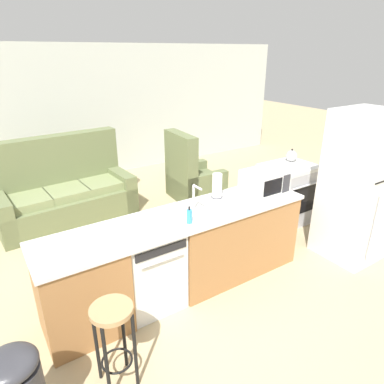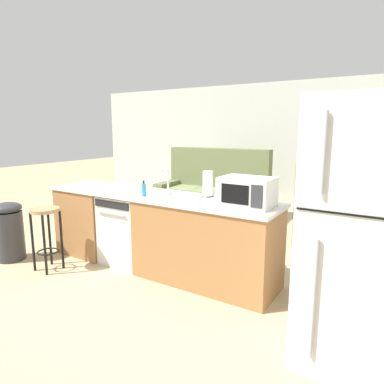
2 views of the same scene
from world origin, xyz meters
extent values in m
plane|color=tan|center=(0.00, 0.00, 0.00)|extent=(24.00, 24.00, 0.00)
cube|color=beige|center=(0.30, 4.20, 1.30)|extent=(10.00, 0.06, 2.60)
cube|color=#9E6B3D|center=(-0.93, 0.00, 0.43)|extent=(0.75, 0.62, 0.86)
cube|color=#9E6B3D|center=(0.83, 0.00, 0.43)|extent=(1.55, 0.62, 0.86)
cube|color=silver|center=(0.15, 0.00, 0.88)|extent=(2.94, 0.66, 0.04)
cube|color=#3F2A18|center=(0.15, 0.00, 0.04)|extent=(2.86, 0.56, 0.08)
cube|color=white|center=(-0.25, 0.00, 0.42)|extent=(0.58, 0.58, 0.84)
cube|color=black|center=(-0.25, -0.30, 0.78)|extent=(0.52, 0.01, 0.08)
cylinder|color=#B2B2B7|center=(-0.25, -0.31, 0.68)|extent=(0.44, 0.02, 0.02)
cube|color=#B7B7BC|center=(2.35, 0.55, 0.42)|extent=(0.76, 0.64, 0.85)
cube|color=black|center=(2.35, 0.22, 0.47)|extent=(0.53, 0.01, 0.43)
cylinder|color=silver|center=(2.35, 0.20, 0.70)|extent=(0.61, 0.03, 0.03)
cube|color=white|center=(2.35, 0.55, 0.88)|extent=(0.76, 0.64, 0.05)
torus|color=black|center=(2.18, 0.42, 0.89)|extent=(0.16, 0.16, 0.01)
torus|color=black|center=(2.52, 0.42, 0.89)|extent=(0.16, 0.16, 0.01)
torus|color=black|center=(2.18, 0.68, 0.89)|extent=(0.16, 0.16, 0.01)
torus|color=black|center=(2.52, 0.68, 0.89)|extent=(0.16, 0.16, 0.01)
cube|color=silver|center=(2.35, -0.55, 0.93)|extent=(0.72, 0.70, 1.85)
cylinder|color=#B2B2B7|center=(2.15, -0.92, 0.57)|extent=(0.02, 0.02, 0.80)
cube|color=white|center=(1.29, 0.00, 1.04)|extent=(0.50, 0.36, 0.28)
cube|color=black|center=(1.24, -0.18, 1.04)|extent=(0.27, 0.01, 0.18)
cube|color=#2D2D33|center=(1.46, -0.18, 1.04)|extent=(0.11, 0.01, 0.21)
cylinder|color=silver|center=(0.32, 0.04, 0.92)|extent=(0.07, 0.07, 0.03)
cylinder|color=silver|center=(0.32, 0.04, 1.06)|extent=(0.02, 0.02, 0.26)
cylinder|color=silver|center=(0.32, -0.03, 1.19)|extent=(0.02, 0.14, 0.02)
cylinder|color=#4C4C51|center=(0.74, 0.19, 0.91)|extent=(0.14, 0.14, 0.01)
cylinder|color=white|center=(0.74, 0.19, 1.05)|extent=(0.11, 0.11, 0.27)
cylinder|color=#338CCC|center=(0.13, -0.17, 0.97)|extent=(0.06, 0.06, 0.14)
cylinder|color=black|center=(0.13, -0.17, 1.06)|extent=(0.02, 0.02, 0.04)
sphere|color=#B2B2B7|center=(2.52, 0.68, 0.99)|extent=(0.17, 0.17, 0.17)
sphere|color=black|center=(2.52, 0.68, 1.08)|extent=(0.03, 0.03, 0.03)
cone|color=#B2B2B7|center=(2.60, 0.68, 1.00)|extent=(0.08, 0.04, 0.06)
cylinder|color=tan|center=(-0.89, -0.71, 0.72)|extent=(0.32, 0.32, 0.04)
cylinder|color=black|center=(-1.00, -0.82, 0.35)|extent=(0.03, 0.03, 0.70)
cylinder|color=black|center=(-0.78, -0.82, 0.35)|extent=(0.03, 0.03, 0.70)
cylinder|color=black|center=(-1.00, -0.60, 0.35)|extent=(0.03, 0.03, 0.70)
cylinder|color=black|center=(-0.78, -0.60, 0.35)|extent=(0.03, 0.03, 0.70)
torus|color=black|center=(-0.89, -0.71, 0.22)|extent=(0.25, 0.25, 0.02)
ellipsoid|color=#333338|center=(-1.58, -0.77, 0.67)|extent=(0.35, 0.35, 0.14)
cube|color=#667047|center=(-0.46, 2.42, 0.21)|extent=(2.06, 1.04, 0.42)
cube|color=#667047|center=(-0.48, 2.75, 0.64)|extent=(2.01, 0.38, 1.27)
cube|color=#667047|center=(-1.35, 2.36, 0.31)|extent=(0.26, 0.91, 0.62)
cube|color=#667047|center=(0.44, 2.49, 0.31)|extent=(0.26, 0.91, 0.62)
cube|color=#7D8959|center=(-1.00, 2.33, 0.48)|extent=(0.60, 0.67, 0.12)
cube|color=#7D8959|center=(-0.45, 2.37, 0.48)|extent=(0.60, 0.67, 0.12)
cube|color=#7D8959|center=(0.10, 2.41, 0.48)|extent=(0.60, 0.67, 0.12)
cube|color=#667047|center=(1.71, 2.07, 0.20)|extent=(0.85, 0.90, 0.40)
cube|color=#667047|center=(1.41, 2.08, 0.60)|extent=(0.25, 0.86, 1.20)
cube|color=#667047|center=(1.68, 1.72, 0.28)|extent=(0.81, 0.21, 0.55)
cube|color=#667047|center=(1.73, 2.41, 0.28)|extent=(0.81, 0.21, 0.55)
camera|label=1|loc=(-1.47, -2.67, 2.46)|focal=32.00mm
camera|label=2|loc=(2.57, -3.02, 1.64)|focal=32.00mm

